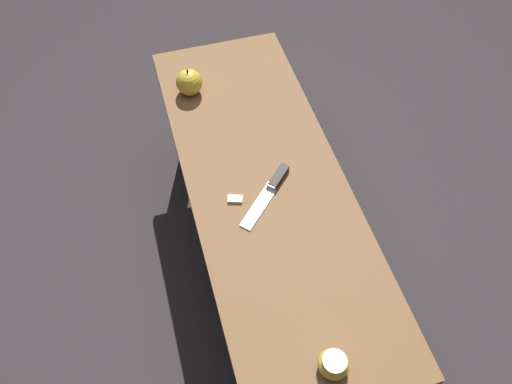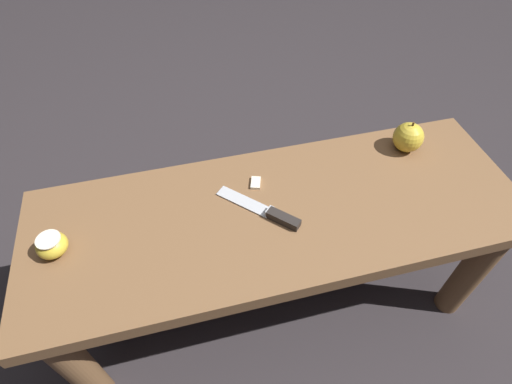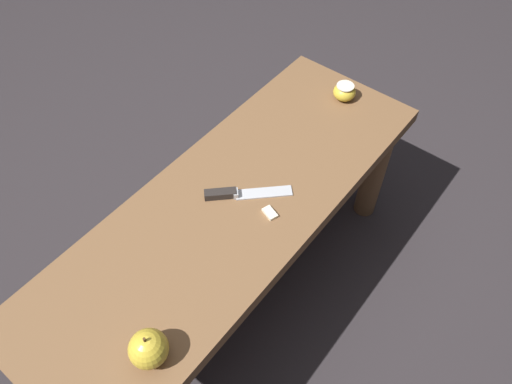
{
  "view_description": "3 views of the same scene",
  "coord_description": "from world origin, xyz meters",
  "px_view_note": "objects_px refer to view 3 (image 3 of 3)",
  "views": [
    {
      "loc": [
        -0.75,
        0.25,
        1.55
      ],
      "look_at": [
        -0.05,
        0.04,
        0.5
      ],
      "focal_mm": 35.0,
      "sensor_mm": 36.0,
      "label": 1
    },
    {
      "loc": [
        -0.2,
        -0.56,
        1.21
      ],
      "look_at": [
        -0.05,
        0.04,
        0.5
      ],
      "focal_mm": 28.0,
      "sensor_mm": 36.0,
      "label": 2
    },
    {
      "loc": [
        0.55,
        0.52,
        1.45
      ],
      "look_at": [
        -0.05,
        0.04,
        0.5
      ],
      "focal_mm": 35.0,
      "sensor_mm": 36.0,
      "label": 3
    }
  ],
  "objects_px": {
    "knife": "(234,194)",
    "apple_whole": "(149,349)",
    "wooden_bench": "(232,224)",
    "apple_cut": "(344,92)"
  },
  "relations": [
    {
      "from": "wooden_bench",
      "to": "apple_cut",
      "type": "distance_m",
      "value": 0.52
    },
    {
      "from": "wooden_bench",
      "to": "apple_whole",
      "type": "xyz_separation_m",
      "value": [
        0.39,
        0.13,
        0.13
      ]
    },
    {
      "from": "wooden_bench",
      "to": "knife",
      "type": "relative_size",
      "value": 6.73
    },
    {
      "from": "apple_cut",
      "to": "wooden_bench",
      "type": "bearing_deg",
      "value": -0.9
    },
    {
      "from": "apple_cut",
      "to": "apple_whole",
      "type": "bearing_deg",
      "value": 7.4
    },
    {
      "from": "apple_whole",
      "to": "apple_cut",
      "type": "height_order",
      "value": "apple_whole"
    },
    {
      "from": "apple_whole",
      "to": "apple_cut",
      "type": "relative_size",
      "value": 1.36
    },
    {
      "from": "knife",
      "to": "apple_whole",
      "type": "height_order",
      "value": "apple_whole"
    },
    {
      "from": "knife",
      "to": "apple_whole",
      "type": "bearing_deg",
      "value": -116.91
    },
    {
      "from": "wooden_bench",
      "to": "apple_whole",
      "type": "relative_size",
      "value": 13.32
    }
  ]
}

